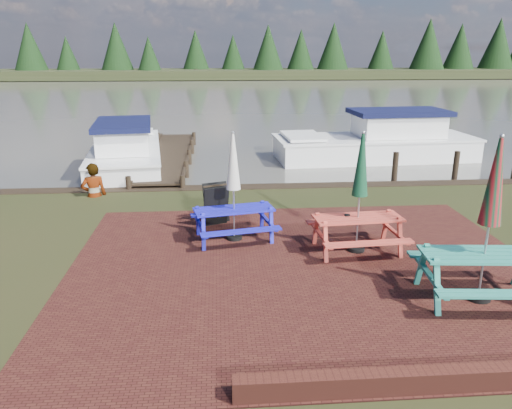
{
  "coord_description": "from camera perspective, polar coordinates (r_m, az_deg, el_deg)",
  "views": [
    {
      "loc": [
        -1.59,
        -7.61,
        4.05
      ],
      "look_at": [
        -0.86,
        2.05,
        1.0
      ],
      "focal_mm": 35.0,
      "sensor_mm": 36.0,
      "label": 1
    }
  ],
  "objects": [
    {
      "name": "paving",
      "position": [
        9.65,
        5.62,
        -7.38
      ],
      "size": [
        9.0,
        7.5,
        0.02
      ],
      "primitive_type": "cube",
      "color": "#371411",
      "rests_on": "ground"
    },
    {
      "name": "far_treeline",
      "position": [
        73.63,
        -3.24,
        16.86
      ],
      "size": [
        120.0,
        10.0,
        8.1
      ],
      "color": "black",
      "rests_on": "ground"
    },
    {
      "name": "water",
      "position": [
        44.82,
        -2.34,
        12.29
      ],
      "size": [
        120.0,
        60.0,
        0.02
      ],
      "primitive_type": "cube",
      "color": "#4E4B43",
      "rests_on": "ground"
    },
    {
      "name": "picnic_table_blue",
      "position": [
        10.78,
        -2.55,
        0.09
      ],
      "size": [
        1.97,
        1.82,
        2.37
      ],
      "rotation": [
        0.0,
        0.0,
        0.2
      ],
      "color": "#1919BD",
      "rests_on": "ground"
    },
    {
      "name": "ground",
      "position": [
        8.77,
        6.73,
        -10.17
      ],
      "size": [
        120.0,
        120.0,
        0.0
      ],
      "primitive_type": "plane",
      "color": "black",
      "rests_on": "ground"
    },
    {
      "name": "boat_near",
      "position": [
        20.47,
        13.85,
        6.8
      ],
      "size": [
        7.98,
        3.17,
        2.12
      ],
      "rotation": [
        0.0,
        0.0,
        1.63
      ],
      "color": "white",
      "rests_on": "ground"
    },
    {
      "name": "picnic_table_red",
      "position": [
        10.34,
        11.62,
        -0.8
      ],
      "size": [
        1.9,
        1.71,
        2.48
      ],
      "rotation": [
        0.0,
        0.0,
        0.07
      ],
      "color": "#CE4534",
      "rests_on": "ground"
    },
    {
      "name": "picnic_table_teal",
      "position": [
        8.94,
        24.76,
        -4.36
      ],
      "size": [
        2.15,
        1.95,
        2.77
      ],
      "rotation": [
        0.0,
        0.0,
        -0.09
      ],
      "color": "teal",
      "rests_on": "ground"
    },
    {
      "name": "person",
      "position": [
        14.72,
        -18.33,
        4.45
      ],
      "size": [
        0.81,
        0.67,
        1.91
      ],
      "primitive_type": "imported",
      "rotation": [
        0.0,
        0.0,
        3.49
      ],
      "color": "gray",
      "rests_on": "ground"
    },
    {
      "name": "jetty",
      "position": [
        19.39,
        -9.94,
        5.51
      ],
      "size": [
        1.76,
        9.08,
        1.0
      ],
      "color": "black",
      "rests_on": "ground"
    },
    {
      "name": "boat_jetty",
      "position": [
        18.7,
        -14.62,
        5.67
      ],
      "size": [
        3.22,
        7.17,
        2.01
      ],
      "rotation": [
        0.0,
        0.0,
        0.12
      ],
      "color": "white",
      "rests_on": "ground"
    },
    {
      "name": "chalkboard",
      "position": [
        11.86,
        -4.6,
        0.02
      ],
      "size": [
        0.65,
        0.76,
        0.97
      ],
      "rotation": [
        0.0,
        0.0,
        0.35
      ],
      "color": "black",
      "rests_on": "ground"
    }
  ]
}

